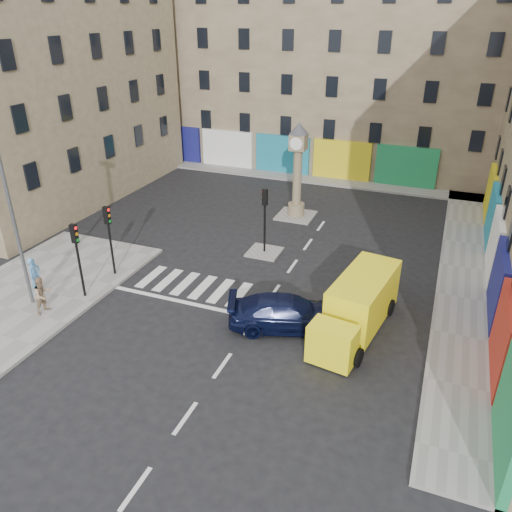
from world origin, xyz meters
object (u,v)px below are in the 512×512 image
Objects in this scene: traffic_light_island at (265,211)px; yellow_van at (358,306)px; pedestrian_blue at (35,275)px; lamp_post at (11,210)px; traffic_light_left_far at (109,230)px; clock_pillar at (298,165)px; traffic_light_left_near at (77,249)px; navy_sedan at (287,313)px; pedestrian_tan at (43,295)px.

traffic_light_island is 8.53m from yellow_van.
yellow_van is 15.22m from pedestrian_blue.
traffic_light_left_far is at bearing 63.43° from lamp_post.
traffic_light_left_far is 2.01× the size of pedestrian_blue.
clock_pillar is (0.00, 6.00, 0.96)m from traffic_light_island.
pedestrian_blue is (-14.95, -2.85, -0.06)m from yellow_van.
traffic_light_island is (6.30, 7.80, -0.03)m from traffic_light_left_near.
yellow_van is (2.84, 1.06, 0.40)m from navy_sedan.
pedestrian_tan is (1.58, -1.23, -0.05)m from pedestrian_blue.
yellow_van is at bearing -41.03° from traffic_light_island.
traffic_light_left_near is at bearing -13.20° from pedestrian_tan.
pedestrian_blue is at bearing -160.27° from yellow_van.
lamp_post is 1.64× the size of navy_sedan.
yellow_van is at bearing 10.25° from traffic_light_left_near.
clock_pillar reaches higher than traffic_light_island.
traffic_light_left_far reaches higher than pedestrian_blue.
traffic_light_left_far is 0.61× the size of clock_pillar.
clock_pillar is 13.35m from navy_sedan.
navy_sedan is (3.50, -6.58, -1.86)m from traffic_light_island.
traffic_light_left_far reaches higher than traffic_light_island.
clock_pillar is 16.93m from pedestrian_blue.
lamp_post is at bearing -116.57° from traffic_light_left_far.
traffic_light_island is at bearing -27.34° from pedestrian_tan.
traffic_light_left_far is 13.05m from clock_pillar.
traffic_light_left_near is 0.45× the size of lamp_post.
clock_pillar reaches higher than yellow_van.
navy_sedan is at bearing -74.44° from clock_pillar.
clock_pillar is 0.94× the size of yellow_van.
pedestrian_blue is at bearing 60.89° from pedestrian_tan.
traffic_light_island is at bearing 48.29° from lamp_post.
traffic_light_island is at bearing -90.00° from clock_pillar.
clock_pillar is at bearing 61.65° from lamp_post.
traffic_light_left_near is at bearing -160.82° from yellow_van.
pedestrian_tan is (-0.73, -4.20, -1.60)m from traffic_light_left_far.
traffic_light_left_near reaches higher than pedestrian_blue.
lamp_post is (-8.20, -9.20, 2.20)m from traffic_light_island.
traffic_light_left_far reaches higher than pedestrian_tan.
navy_sedan is at bearing -61.98° from traffic_light_island.
navy_sedan is 12.25m from pedestrian_blue.
navy_sedan is (3.50, -12.57, -2.82)m from clock_pillar.
pedestrian_blue is 1.06× the size of pedestrian_tan.
clock_pillar reaches higher than pedestrian_tan.
traffic_light_left_far is (0.00, 2.40, 0.00)m from traffic_light_left_near.
traffic_light_left_far is 0.73× the size of navy_sedan.
navy_sedan is (9.80, 1.22, -1.89)m from traffic_light_left_near.
pedestrian_tan is (1.17, -0.40, -3.77)m from lamp_post.
traffic_light_left_near is 0.61× the size of clock_pillar.
clock_pillar reaches higher than pedestrian_blue.
clock_pillar is 13.36m from yellow_van.
yellow_van is at bearing -64.13° from pedestrian_tan.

